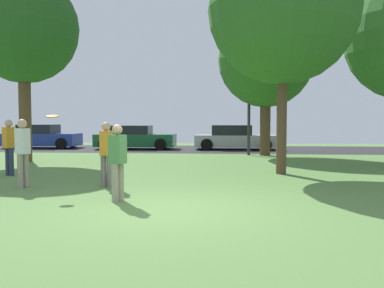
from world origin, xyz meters
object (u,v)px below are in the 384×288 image
at_px(frisbee_disc, 52,116).
at_px(maple_tree_near, 23,29).
at_px(parked_car_green, 135,138).
at_px(person_bystander, 9,145).
at_px(street_lamp_post, 249,107).
at_px(oak_tree_right, 283,9).
at_px(person_thrower, 23,150).
at_px(oak_tree_center, 266,60).
at_px(person_walking, 106,152).
at_px(parked_car_silver, 235,138).
at_px(person_catcher, 118,159).
at_px(parked_car_blue, 42,137).

bearing_deg(frisbee_disc, maple_tree_near, 120.96).
xyz_separation_m(frisbee_disc, parked_car_green, (-1.32, 14.25, -1.11)).
xyz_separation_m(person_bystander, street_lamp_post, (7.45, 7.97, 1.33)).
bearing_deg(person_bystander, oak_tree_right, -57.57).
xyz_separation_m(person_thrower, person_bystander, (-1.48, 2.08, -0.01)).
xyz_separation_m(oak_tree_center, frisbee_disc, (-5.73, -10.51, -2.69)).
height_order(maple_tree_near, person_walking, maple_tree_near).
bearing_deg(person_thrower, oak_tree_right, 54.29).
height_order(person_bystander, parked_car_green, person_bystander).
xyz_separation_m(oak_tree_center, street_lamp_post, (-0.75, 0.08, -2.18)).
relative_size(oak_tree_center, oak_tree_right, 0.92).
bearing_deg(oak_tree_right, frisbee_disc, -146.40).
bearing_deg(parked_car_silver, maple_tree_near, -137.52).
relative_size(maple_tree_near, parked_car_green, 1.64).
xyz_separation_m(person_walking, parked_car_green, (-2.34, 13.46, -0.25)).
relative_size(maple_tree_near, person_catcher, 4.72).
bearing_deg(parked_car_blue, person_thrower, -66.79).
relative_size(person_catcher, street_lamp_post, 0.35).
distance_m(person_thrower, frisbee_disc, 1.39).
height_order(person_walking, street_lamp_post, street_lamp_post).
bearing_deg(parked_car_green, parked_car_blue, 176.41).
bearing_deg(person_walking, frisbee_disc, 135.96).
xyz_separation_m(person_catcher, parked_car_silver, (2.61, 15.32, -0.23)).
bearing_deg(oak_tree_center, parked_car_silver, 109.31).
relative_size(oak_tree_center, parked_car_silver, 1.46).
distance_m(oak_tree_center, parked_car_blue, 13.92).
xyz_separation_m(maple_tree_near, person_bystander, (1.54, -4.06, -4.29)).
distance_m(person_thrower, parked_car_silver, 14.84).
xyz_separation_m(person_thrower, parked_car_green, (-0.33, 13.72, -0.30)).
height_order(person_thrower, person_walking, person_thrower).
bearing_deg(oak_tree_center, oak_tree_right, -90.88).
xyz_separation_m(person_thrower, parked_car_silver, (5.37, 13.83, -0.30)).
bearing_deg(person_thrower, parked_car_blue, 141.69).
bearing_deg(street_lamp_post, parked_car_blue, 161.46).
xyz_separation_m(oak_tree_center, oak_tree_right, (-0.10, -6.77, 0.55)).
distance_m(person_thrower, person_catcher, 3.14).
bearing_deg(person_catcher, parked_car_blue, -32.07).
height_order(person_catcher, street_lamp_post, street_lamp_post).
bearing_deg(oak_tree_right, person_thrower, -154.18).
relative_size(person_thrower, parked_car_silver, 0.37).
bearing_deg(person_thrower, parked_car_silver, 97.25).
relative_size(person_thrower, person_bystander, 1.01).
bearing_deg(person_walking, person_catcher, -148.85).
relative_size(parked_car_green, parked_car_silver, 0.99).
height_order(person_walking, parked_car_silver, person_walking).
relative_size(oak_tree_right, person_walking, 4.53).
height_order(oak_tree_right, parked_car_silver, oak_tree_right).
bearing_deg(parked_car_silver, person_catcher, -99.67).
height_order(person_catcher, person_walking, person_walking).
bearing_deg(person_catcher, person_thrower, -0.00).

